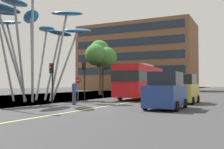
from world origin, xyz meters
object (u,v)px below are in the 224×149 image
car_parked_near (166,92)px  car_parked_mid (184,90)px  traffic_light_kerb_near (52,74)px  traffic_light_island_mid (103,75)px  traffic_light_kerb_far (84,72)px  leaf_sculpture (31,23)px  pedestrian (74,93)px  red_bus (141,80)px  no_entry_sign (78,85)px

car_parked_near → car_parked_mid: size_ratio=0.96×
traffic_light_kerb_near → traffic_light_island_mid: 8.38m
traffic_light_kerb_far → traffic_light_kerb_near: bearing=-93.1°
leaf_sculpture → pedestrian: 9.47m
pedestrian → red_bus: bearing=80.1°
red_bus → pedestrian: 9.96m
traffic_light_island_mid → car_parked_near: 13.30m
traffic_light_island_mid → car_parked_near: (9.44, -9.26, -1.42)m
car_parked_mid → traffic_light_kerb_near: bearing=-153.6°
leaf_sculpture → car_parked_mid: 15.20m
car_parked_near → car_parked_mid: (0.01, 5.69, 0.01)m
car_parked_mid → no_entry_sign: bearing=-178.1°
no_entry_sign → leaf_sculpture: bearing=-141.3°
red_bus → leaf_sculpture: bearing=-138.4°
traffic_light_kerb_near → traffic_light_kerb_far: (0.25, 4.56, 0.33)m
car_parked_near → pedestrian: size_ratio=2.24×
car_parked_mid → no_entry_sign: size_ratio=1.88×
traffic_light_kerb_far → car_parked_mid: traffic_light_kerb_far is taller
leaf_sculpture → car_parked_mid: size_ratio=2.73×
traffic_light_kerb_far → car_parked_mid: size_ratio=0.89×
car_parked_mid → no_entry_sign: 10.08m
red_bus → traffic_light_island_mid: bearing=-171.0°
traffic_light_kerb_far → car_parked_near: size_ratio=0.93×
red_bus → pedestrian: bearing=-99.9°
traffic_light_island_mid → car_parked_near: size_ratio=0.85×
leaf_sculpture → car_parked_near: size_ratio=2.84×
traffic_light_kerb_near → pedestrian: (2.68, -0.72, -1.46)m
traffic_light_kerb_far → car_parked_near: 10.99m
traffic_light_kerb_far → traffic_light_island_mid: size_ratio=1.08×
red_bus → pedestrian: size_ratio=5.62×
car_parked_near → car_parked_mid: 5.69m
red_bus → leaf_sculpture: 12.25m
no_entry_sign → car_parked_mid: bearing=1.9°
traffic_light_kerb_near → car_parked_near: (9.67, -0.88, -1.29)m
car_parked_near → pedestrian: car_parked_near is taller
traffic_light_island_mid → traffic_light_kerb_far: bearing=-89.7°
traffic_light_kerb_far → no_entry_sign: bearing=-173.3°
car_parked_near → traffic_light_kerb_near: bearing=174.8°
pedestrian → car_parked_near: bearing=-1.3°
red_bus → traffic_light_kerb_far: (-4.14, -4.48, 0.73)m
pedestrian → traffic_light_island_mid: bearing=105.1°
traffic_light_kerb_near → car_parked_mid: (9.67, 4.81, -1.27)m
leaf_sculpture → traffic_light_kerb_far: bearing=34.8°
leaf_sculpture → no_entry_sign: bearing=38.7°
leaf_sculpture → traffic_light_kerb_far: 6.80m
car_parked_near → pedestrian: (-6.98, 0.16, -0.17)m
pedestrian → traffic_light_kerb_far: bearing=114.7°
traffic_light_kerb_near → no_entry_sign: 4.58m
traffic_light_kerb_near → pedestrian: 3.14m
car_parked_near → no_entry_sign: (-10.06, 5.36, 0.41)m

